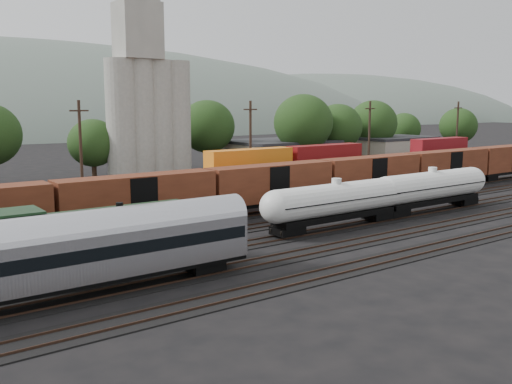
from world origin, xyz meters
TOP-DOWN VIEW (x-y plane):
  - ground at (0.00, 0.00)m, footprint 600.00×600.00m
  - tracks at (0.00, 0.00)m, footprint 180.00×33.20m
  - green_locomotive at (-21.82, -5.00)m, footprint 17.37×3.06m
  - tank_car_a at (2.40, -5.00)m, footprint 17.09×3.06m
  - tank_car_b at (16.59, -5.00)m, footprint 17.48×3.13m
  - passenger_coach at (-23.35, -10.00)m, footprint 22.29×2.75m
  - orange_locomotive at (-0.99, 10.00)m, footprint 16.57×2.76m
  - boxcar_string at (2.54, 5.00)m, footprint 169.00×2.90m
  - container_wall at (-7.03, 15.00)m, footprint 160.00×2.60m
  - grain_silo at (3.28, 36.00)m, footprint 13.40×5.00m
  - industrial_sheds at (6.63, 35.25)m, footprint 119.38×17.26m
  - tree_band at (-1.50, 36.68)m, footprint 162.90×22.30m
  - utility_poles at (0.00, 22.00)m, footprint 122.20×0.36m

SIDE VIEW (x-z plane):
  - ground at x=0.00m, z-range 0.00..0.00m
  - tracks at x=0.00m, z-range -0.05..0.15m
  - orange_locomotive at x=-0.99m, z-range 0.31..4.45m
  - container_wall at x=-7.03m, z-range -0.51..5.29m
  - industrial_sheds at x=6.63m, z-range 0.01..5.11m
  - green_locomotive at x=-21.82m, z-range 0.32..4.92m
  - tank_car_a at x=2.40m, z-range 0.42..4.90m
  - tank_car_b at x=16.59m, z-range 0.43..5.01m
  - passenger_coach at x=-23.35m, z-range 0.58..5.64m
  - boxcar_string at x=2.54m, z-range 1.02..5.22m
  - utility_poles at x=0.00m, z-range 0.21..12.21m
  - tree_band at x=-1.50m, z-range 0.36..14.48m
  - grain_silo at x=3.28m, z-range -3.24..25.76m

